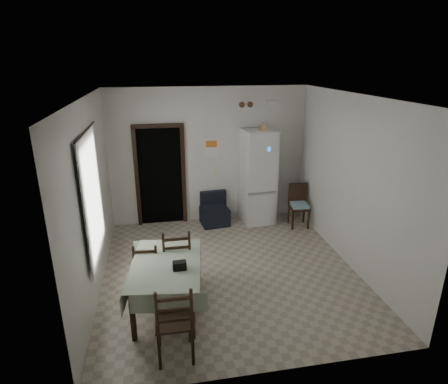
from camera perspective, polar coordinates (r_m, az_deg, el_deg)
ground at (r=6.54m, az=0.82°, el=-11.84°), size 4.50×4.50×0.00m
ceiling at (r=5.61m, az=0.97°, el=14.35°), size 4.20×4.50×0.02m
wall_back at (r=8.04m, az=-2.30°, el=5.46°), size 4.20×0.02×2.90m
wall_front at (r=3.93m, az=7.50°, el=-10.54°), size 4.20×0.02×2.90m
wall_left at (r=5.89m, az=-19.55°, el=-1.03°), size 0.02×4.50×2.90m
wall_right at (r=6.64m, az=18.95°, el=1.32°), size 0.02×4.50×2.90m
doorway at (r=8.27m, az=-9.70°, el=2.78°), size 1.06×0.52×2.22m
window_recess at (r=5.68m, az=-20.44°, el=-0.81°), size 0.10×1.20×1.60m
curtain at (r=5.67m, az=-19.35°, el=-0.75°), size 0.02×1.45×1.85m
curtain_rod at (r=5.43m, az=-20.37°, el=8.71°), size 0.02×1.60×0.02m
calendar at (r=8.00m, az=-1.94°, el=6.64°), size 0.28×0.02×0.40m
calendar_image at (r=7.97m, az=-1.95°, el=7.33°), size 0.24×0.01×0.14m
light_switch at (r=8.15m, az=-1.21°, el=3.11°), size 0.08×0.02×0.12m
vent_left at (r=7.97m, az=2.73°, el=13.15°), size 0.12×0.03×0.12m
vent_right at (r=8.01m, az=4.02°, el=13.16°), size 0.12×0.03×0.12m
emergency_light at (r=8.11m, az=7.38°, el=13.34°), size 0.25×0.07×0.09m
fridge at (r=8.06m, az=5.18°, el=2.27°), size 0.73×0.73×2.04m
tan_cone at (r=7.73m, az=6.06°, el=9.96°), size 0.23×0.23×0.18m
navy_seat at (r=8.10m, az=-1.42°, el=-2.64°), size 0.64×0.62×0.70m
corner_chair at (r=8.12m, az=11.40°, el=-2.14°), size 0.43×0.43×0.92m
dining_table at (r=5.52m, az=-8.65°, el=-14.06°), size 1.13×1.55×0.75m
black_bag at (r=5.13m, az=-6.79°, el=-11.07°), size 0.18×0.11×0.12m
dining_chair_far_left at (r=5.91m, az=-11.61°, el=-11.10°), size 0.40×0.40×0.87m
dining_chair_far_right at (r=5.91m, az=-7.24°, el=-9.92°), size 0.44×0.44×1.03m
dining_chair_near_head at (r=4.69m, az=-7.58°, el=-18.69°), size 0.45×0.45×1.05m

